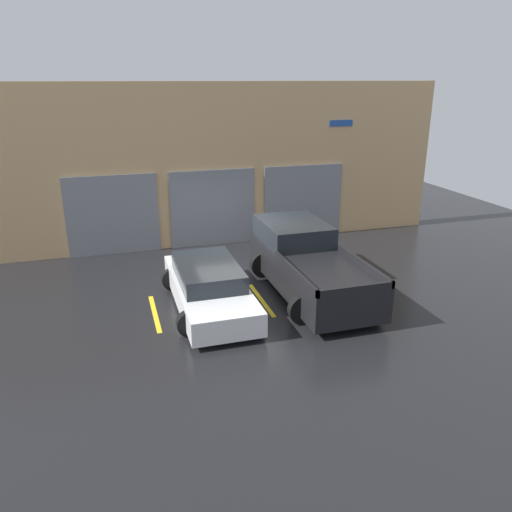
% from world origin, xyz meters
% --- Properties ---
extents(ground_plane, '(28.00, 28.00, 0.00)m').
position_xyz_m(ground_plane, '(0.00, 0.00, 0.00)').
color(ground_plane, black).
extents(shophouse_building, '(16.84, 0.68, 5.62)m').
position_xyz_m(shophouse_building, '(-0.01, 3.29, 2.76)').
color(shophouse_building, tan).
rests_on(shophouse_building, ground).
extents(pickup_truck, '(2.51, 5.22, 1.72)m').
position_xyz_m(pickup_truck, '(1.44, -1.85, 0.81)').
color(pickup_truck, black).
rests_on(pickup_truck, ground).
extents(sedan_white, '(2.15, 4.57, 1.18)m').
position_xyz_m(sedan_white, '(-1.44, -2.11, 0.56)').
color(sedan_white, white).
rests_on(sedan_white, ground).
extents(parking_stripe_far_left, '(0.12, 2.20, 0.01)m').
position_xyz_m(parking_stripe_far_left, '(-2.87, -2.14, 0.00)').
color(parking_stripe_far_left, gold).
rests_on(parking_stripe_far_left, ground).
extents(parking_stripe_left, '(0.12, 2.20, 0.01)m').
position_xyz_m(parking_stripe_left, '(0.00, -2.14, 0.00)').
color(parking_stripe_left, gold).
rests_on(parking_stripe_left, ground).
extents(parking_stripe_centre, '(0.12, 2.20, 0.01)m').
position_xyz_m(parking_stripe_centre, '(2.87, -2.14, 0.00)').
color(parking_stripe_centre, gold).
rests_on(parking_stripe_centre, ground).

